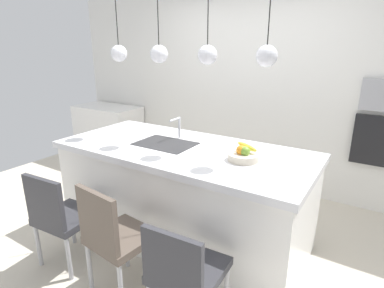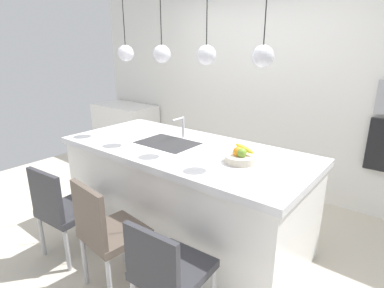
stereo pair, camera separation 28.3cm
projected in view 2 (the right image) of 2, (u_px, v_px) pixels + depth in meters
floor at (184, 235)px, 3.19m from camera, size 6.60×6.60×0.00m
back_wall at (265, 90)px, 4.03m from camera, size 6.00×0.10×2.60m
kitchen_island at (184, 193)px, 3.05m from camera, size 2.40×1.08×0.95m
sink_basin at (168, 143)px, 3.03m from camera, size 0.56×0.40×0.02m
faucet at (182, 125)px, 3.14m from camera, size 0.02×0.17×0.22m
fruit_bowl at (240, 157)px, 2.51m from camera, size 0.26×0.26×0.15m
side_counter at (126, 130)px, 5.44m from camera, size 1.10×0.60×0.89m
chair_near at (62, 208)px, 2.74m from camera, size 0.47×0.46×0.87m
chair_middle at (107, 230)px, 2.35m from camera, size 0.48×0.47×0.92m
chair_far at (168, 270)px, 2.00m from camera, size 0.45×0.48×0.84m
pendant_light_left at (126, 53)px, 3.09m from camera, size 0.16×0.16×0.76m
pendant_light_center_left at (162, 54)px, 2.80m from camera, size 0.16×0.16×0.76m
pendant_light_center_right at (206, 55)px, 2.51m from camera, size 0.16×0.16×0.76m
pendant_light_right at (263, 56)px, 2.21m from camera, size 0.16×0.16×0.76m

